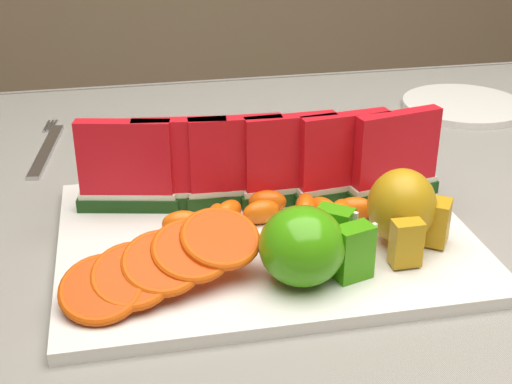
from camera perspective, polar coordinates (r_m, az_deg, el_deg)
table at (r=0.81m, az=7.30°, el=-8.73°), size 1.40×0.90×0.75m
tablecloth at (r=0.78m, az=7.56°, el=-4.95°), size 1.53×1.03×0.20m
platter at (r=0.71m, az=0.77°, el=-3.69°), size 0.40×0.30×0.01m
apple_cluster at (r=0.62m, az=4.31°, el=-4.28°), size 0.11×0.09×0.07m
pear_cluster at (r=0.68m, az=11.77°, el=-1.34°), size 0.09×0.09×0.07m
side_plate at (r=1.11m, az=16.27°, el=6.68°), size 0.21×0.21×0.01m
fork at (r=0.96m, az=-16.38°, el=3.41°), size 0.04×0.20×0.00m
watermelon_row at (r=0.74m, az=0.55°, el=2.30°), size 0.39×0.07×0.10m
orange_fan_front at (r=0.61m, az=-7.46°, el=-5.62°), size 0.19×0.12×0.05m
orange_fan_back at (r=0.80m, az=-3.99°, el=1.93°), size 0.24×0.11×0.04m
tangerine_segments at (r=0.72m, az=2.50°, el=-1.54°), size 0.24×0.07×0.02m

